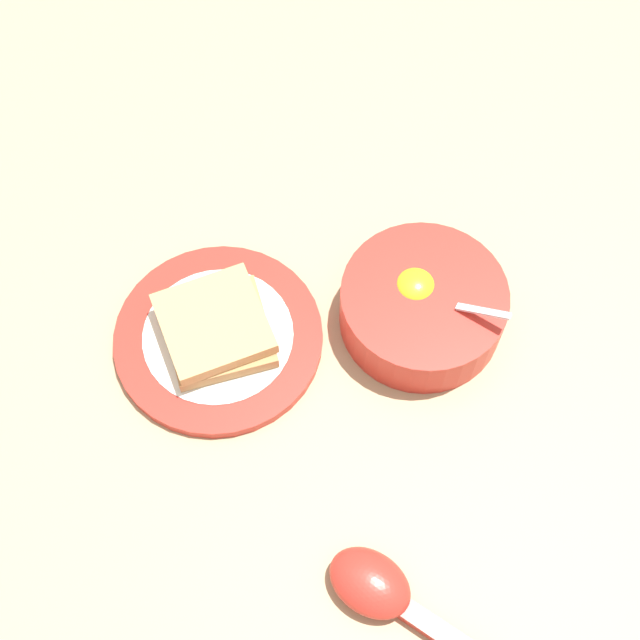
# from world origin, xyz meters

# --- Properties ---
(ground_plane) EXTENTS (3.00, 3.00, 0.00)m
(ground_plane) POSITION_xyz_m (0.00, 0.00, 0.00)
(ground_plane) COLOR tan
(egg_bowl) EXTENTS (0.16, 0.16, 0.08)m
(egg_bowl) POSITION_xyz_m (0.11, -0.04, 0.03)
(egg_bowl) COLOR red
(egg_bowl) RESTS_ON ground_plane
(toast_plate) EXTENTS (0.21, 0.21, 0.01)m
(toast_plate) POSITION_xyz_m (0.17, 0.16, 0.01)
(toast_plate) COLOR red
(toast_plate) RESTS_ON ground_plane
(toast_sandwich) EXTENTS (0.11, 0.11, 0.03)m
(toast_sandwich) POSITION_xyz_m (0.17, 0.16, 0.03)
(toast_sandwich) COLOR tan
(toast_sandwich) RESTS_ON toast_plate
(soup_spoon) EXTENTS (0.16, 0.13, 0.03)m
(soup_spoon) POSITION_xyz_m (-0.12, 0.11, 0.02)
(soup_spoon) COLOR red
(soup_spoon) RESTS_ON ground_plane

